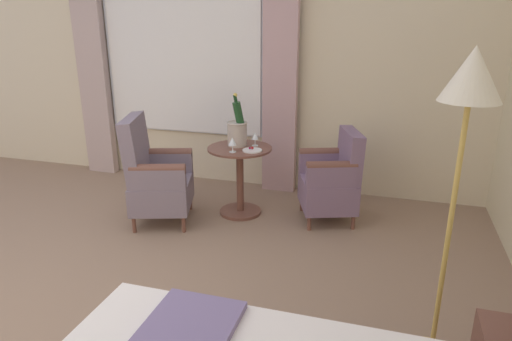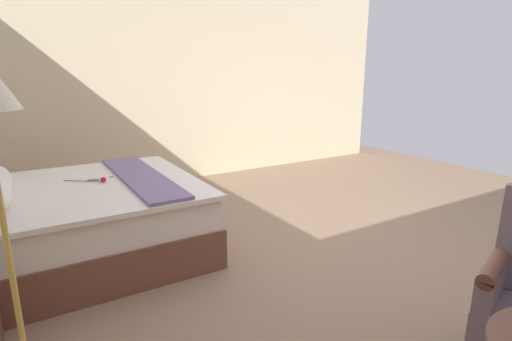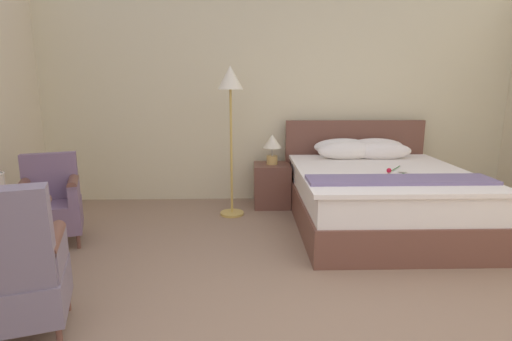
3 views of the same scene
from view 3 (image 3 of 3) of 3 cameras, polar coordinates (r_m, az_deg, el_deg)
name	(u,v)px [view 3 (image 3 of 3)]	position (r m, az deg, el deg)	size (l,w,h in m)	color
wall_headboard_side	(277,90)	(5.30, 2.98, 11.48)	(6.18, 0.12, 2.91)	beige
bed	(376,193)	(4.52, 16.77, -3.16)	(1.78, 2.06, 1.07)	brown
nightstand	(272,185)	(5.06, 2.28, -2.10)	(0.47, 0.43, 0.54)	brown
bedside_lamp	(272,145)	(4.96, 2.33, 3.70)	(0.24, 0.24, 0.37)	tan
floor_lamp_brass	(231,95)	(4.56, -3.66, 10.75)	(0.29, 0.29, 1.73)	gold
side_table_round	(10,238)	(3.56, -31.67, -8.27)	(0.61, 0.61, 0.67)	brown
wine_glass_near_bucket	(26,190)	(3.36, -30.05, -2.40)	(0.08, 0.08, 0.14)	white
wine_glass_near_edge	(0,186)	(3.61, -32.73, -1.93)	(0.07, 0.07, 0.13)	white
snack_plate	(27,196)	(3.56, -29.94, -3.15)	(0.18, 0.18, 0.04)	white
armchair_by_window	(51,203)	(4.33, -27.21, -4.12)	(0.66, 0.65, 0.87)	brown
armchair_facing_bed	(8,275)	(2.80, -31.94, -12.58)	(0.73, 0.71, 1.00)	brown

